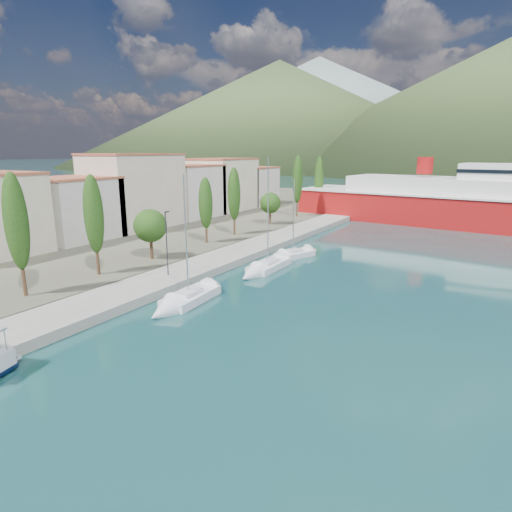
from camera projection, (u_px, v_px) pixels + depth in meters
The scene contains 10 objects.
ground at pixel (439, 194), 126.08m from camera, with size 1400.00×1400.00×0.00m, color #184445.
quay at pixel (243, 252), 51.89m from camera, with size 5.00×88.00×0.80m, color gray.
land_strip at pixel (98, 218), 79.09m from camera, with size 70.00×148.00×0.70m, color #565644.
town_buildings at pixel (161, 193), 71.18m from camera, with size 9.20×69.20×11.30m.
tree_row at pixel (226, 200), 58.24m from camera, with size 3.60×63.55×10.95m.
lamp_posts at pixel (179, 238), 41.37m from camera, with size 0.15×49.97×6.06m.
sailboat_near at pixel (177, 305), 34.18m from camera, with size 2.90×8.09×11.42m.
sailboat_mid at pixel (260, 270), 44.04m from camera, with size 2.42×8.79×12.60m.
sailboat_far at pixel (285, 257), 49.82m from camera, with size 4.22×7.18×10.06m.
ferry at pixel (475, 205), 70.95m from camera, with size 61.11×18.27×11.95m.
Camera 1 is at (18.17, -16.64, 12.19)m, focal length 30.00 mm.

